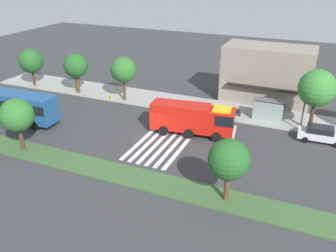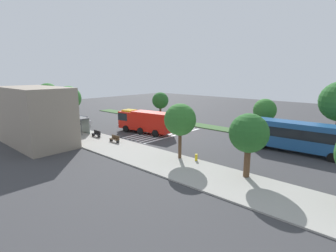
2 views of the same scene
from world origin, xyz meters
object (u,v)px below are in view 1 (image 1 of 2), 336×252
object	(u,v)px
sidewalk_tree_east	(317,88)
sidewalk_tree_far_west	(31,61)
bus_stop_shelter	(269,107)
bench_near_shelter	(234,112)
parked_car_west	(321,134)
median_tree_west	(17,115)
fire_truck	(195,118)
street_lamp	(305,102)
fire_hydrant	(111,97)
bench_west_of_shelter	(201,107)
sidewalk_tree_west	(76,66)
transit_bus	(14,104)
sidewalk_tree_center	(123,70)
median_tree_center	(229,160)

from	to	relation	value
sidewalk_tree_east	sidewalk_tree_far_west	bearing A→B (deg)	-180.00
bus_stop_shelter	bench_near_shelter	world-z (taller)	bus_stop_shelter
parked_car_west	median_tree_west	size ratio (longest dim) A/B	0.90
fire_truck	street_lamp	xyz separation A→B (m)	(10.73, 5.54, 1.54)
bus_stop_shelter	sidewalk_tree_far_west	distance (m)	34.93
sidewalk_tree_far_west	fire_hydrant	world-z (taller)	sidewalk_tree_far_west
bus_stop_shelter	bench_west_of_shelter	bearing A→B (deg)	-179.72
bench_near_shelter	median_tree_west	bearing A→B (deg)	-135.70
parked_car_west	bench_near_shelter	distance (m)	10.49
bench_near_shelter	sidewalk_tree_west	bearing A→B (deg)	-178.19
street_lamp	fire_hydrant	world-z (taller)	street_lamp
parked_car_west	transit_bus	xyz separation A→B (m)	(-33.72, -8.86, 1.28)
fire_truck	sidewalk_tree_far_west	size ratio (longest dim) A/B	1.70
fire_truck	sidewalk_tree_west	bearing A→B (deg)	155.70
sidewalk_tree_west	bench_near_shelter	bearing A→B (deg)	1.81
bus_stop_shelter	median_tree_west	distance (m)	27.59
transit_bus	sidewalk_tree_center	xyz separation A→B (m)	(8.62, 11.06, 2.22)
bus_stop_shelter	bench_near_shelter	bearing A→B (deg)	-179.41
bench_near_shelter	bench_west_of_shelter	world-z (taller)	same
median_tree_center	bench_west_of_shelter	bearing A→B (deg)	114.82
fire_truck	bus_stop_shelter	bearing A→B (deg)	36.76
street_lamp	median_tree_west	size ratio (longest dim) A/B	1.04
bench_near_shelter	fire_hydrant	bearing A→B (deg)	-175.87
parked_car_west	median_tree_center	size ratio (longest dim) A/B	0.91
bus_stop_shelter	median_tree_center	distance (m)	17.25
sidewalk_tree_east	median_tree_center	world-z (taller)	sidewalk_tree_east
sidewalk_tree_east	median_tree_west	xyz separation A→B (m)	(-26.37, -16.38, -1.19)
transit_bus	sidewalk_tree_east	size ratio (longest dim) A/B	1.59
sidewalk_tree_far_west	street_lamp	bearing A→B (deg)	-0.59
bus_stop_shelter	sidewalk_tree_far_west	world-z (taller)	sidewalk_tree_far_west
bench_near_shelter	median_tree_west	xyz separation A→B (m)	(-17.52, -17.10, 3.28)
parked_car_west	bench_west_of_shelter	world-z (taller)	parked_car_west
bus_stop_shelter	sidewalk_tree_west	world-z (taller)	sidewalk_tree_west
transit_bus	sidewalk_tree_west	distance (m)	11.27
transit_bus	median_tree_west	distance (m)	8.30
fire_truck	street_lamp	distance (m)	12.17
fire_hydrant	sidewalk_tree_west	bearing A→B (deg)	175.12
fire_truck	parked_car_west	distance (m)	13.48
bus_stop_shelter	bench_west_of_shelter	size ratio (longest dim) A/B	2.19
sidewalk_tree_east	street_lamp	bearing A→B (deg)	-157.12
median_tree_west	median_tree_center	bearing A→B (deg)	0.00
fire_truck	transit_bus	size ratio (longest dim) A/B	0.86
transit_bus	street_lamp	distance (m)	33.33
fire_truck	bench_near_shelter	xyz separation A→B (m)	(2.83, 6.66, -1.36)
parked_car_west	fire_hydrant	distance (m)	27.00
bench_west_of_shelter	sidewalk_tree_east	xyz separation A→B (m)	(13.21, -0.72, 4.48)
street_lamp	sidewalk_tree_far_west	world-z (taller)	street_lamp
bench_near_shelter	sidewalk_tree_center	bearing A→B (deg)	-177.27
fire_truck	bench_near_shelter	size ratio (longest dim) A/B	5.95
fire_hydrant	sidewalk_tree_far_west	bearing A→B (deg)	177.95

